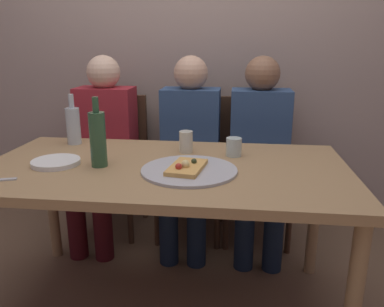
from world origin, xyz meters
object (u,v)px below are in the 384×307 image
at_px(dining_table, 165,181).
at_px(wine_bottle, 73,125).
at_px(chair_left, 112,154).
at_px(guest_in_beanie, 189,144).
at_px(pizza_tray, 189,170).
at_px(plate_stack, 56,162).
at_px(beer_bottle, 98,138).
at_px(guest_in_sweater, 103,141).
at_px(chair_right, 258,159).
at_px(tumbler_near, 234,147).
at_px(tumbler_far, 186,142).
at_px(chair_middle, 192,157).
at_px(pizza_slice_last, 187,167).
at_px(guest_by_wall, 260,146).

height_order(dining_table, wine_bottle, wine_bottle).
height_order(chair_left, guest_in_beanie, guest_in_beanie).
relative_size(pizza_tray, plate_stack, 1.91).
distance_m(pizza_tray, beer_bottle, 0.42).
bearing_deg(dining_table, beer_bottle, -170.73).
distance_m(dining_table, guest_in_sweater, 0.86).
distance_m(plate_stack, chair_right, 1.30).
height_order(beer_bottle, chair_right, beer_bottle).
bearing_deg(chair_right, pizza_tray, 69.57).
relative_size(wine_bottle, chair_right, 0.29).
bearing_deg(beer_bottle, tumbler_near, 21.24).
bearing_deg(tumbler_far, guest_in_beanie, 95.38).
bearing_deg(guest_in_sweater, chair_middle, -164.65).
xyz_separation_m(tumbler_near, guest_in_sweater, (-0.83, 0.49, -0.12)).
xyz_separation_m(wine_bottle, chair_right, (1.00, 0.52, -0.31)).
bearing_deg(pizza_tray, beer_bottle, 175.96).
xyz_separation_m(plate_stack, chair_left, (-0.05, 0.88, -0.22)).
bearing_deg(dining_table, pizza_slice_last, -37.20).
bearing_deg(plate_stack, guest_in_beanie, 55.08).
height_order(wine_bottle, chair_left, wine_bottle).
bearing_deg(beer_bottle, pizza_slice_last, -5.62).
relative_size(chair_left, guest_in_sweater, 0.77).
distance_m(chair_right, guest_in_beanie, 0.47).
bearing_deg(chair_right, beer_bottle, 49.86).
relative_size(plate_stack, guest_in_beanie, 0.18).
xyz_separation_m(wine_bottle, beer_bottle, (0.27, -0.35, 0.02)).
xyz_separation_m(pizza_tray, chair_left, (-0.65, 0.90, -0.21)).
distance_m(beer_bottle, chair_middle, 0.98).
xyz_separation_m(wine_bottle, plate_stack, (0.07, -0.35, -0.09)).
relative_size(tumbler_far, plate_stack, 0.50).
height_order(pizza_tray, guest_by_wall, guest_by_wall).
bearing_deg(tumbler_far, pizza_tray, -79.73).
xyz_separation_m(plate_stack, guest_in_beanie, (0.51, 0.72, -0.09)).
distance_m(pizza_tray, pizza_slice_last, 0.02).
distance_m(pizza_tray, tumbler_far, 0.30).
height_order(beer_bottle, plate_stack, beer_bottle).
height_order(dining_table, tumbler_near, tumbler_near).
bearing_deg(chair_right, pizza_slice_last, 69.26).
bearing_deg(tumbler_far, chair_left, 134.24).
height_order(plate_stack, chair_left, chair_left).
bearing_deg(wine_bottle, guest_by_wall, 20.23).
bearing_deg(wine_bottle, guest_in_beanie, 32.91).
xyz_separation_m(pizza_tray, plate_stack, (-0.60, 0.03, 0.00)).
bearing_deg(chair_right, plate_stack, 43.05).
bearing_deg(chair_left, tumbler_near, 142.09).
height_order(chair_right, guest_by_wall, guest_by_wall).
relative_size(tumbler_near, guest_in_sweater, 0.07).
relative_size(chair_right, guest_in_sweater, 0.77).
bearing_deg(chair_right, chair_left, 0.00).
height_order(dining_table, guest_in_beanie, guest_in_beanie).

